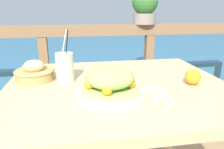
# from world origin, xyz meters

# --- Properties ---
(patio_table) EXTENTS (1.04, 0.89, 0.76)m
(patio_table) POSITION_xyz_m (0.00, 0.00, 0.66)
(patio_table) COLOR tan
(patio_table) RESTS_ON ground_plane
(railing_fence) EXTENTS (2.80, 0.08, 0.96)m
(railing_fence) POSITION_xyz_m (0.00, 0.89, 0.70)
(railing_fence) COLOR brown
(railing_fence) RESTS_ON ground_plane
(sea_backdrop) EXTENTS (12.00, 4.00, 0.45)m
(sea_backdrop) POSITION_xyz_m (0.00, 3.39, 0.22)
(sea_backdrop) COLOR teal
(sea_backdrop) RESTS_ON ground_plane
(salad_plate) EXTENTS (0.28, 0.28, 0.13)m
(salad_plate) POSITION_xyz_m (-0.06, -0.14, 0.81)
(salad_plate) COLOR white
(salad_plate) RESTS_ON patio_table
(drink_glass) EXTENTS (0.09, 0.09, 0.25)m
(drink_glass) POSITION_xyz_m (-0.25, 0.08, 0.83)
(drink_glass) COLOR beige
(drink_glass) RESTS_ON patio_table
(bread_basket) EXTENTS (0.19, 0.19, 0.10)m
(bread_basket) POSITION_xyz_m (-0.40, 0.12, 0.80)
(bread_basket) COLOR tan
(bread_basket) RESTS_ON patio_table
(potted_plant) EXTENTS (0.22, 0.22, 0.29)m
(potted_plant) POSITION_xyz_m (0.40, 0.89, 1.11)
(potted_plant) COLOR gray
(potted_plant) RESTS_ON railing_fence
(fork) EXTENTS (0.05, 0.18, 0.00)m
(fork) POSITION_xyz_m (0.12, -0.13, 0.76)
(fork) COLOR silver
(fork) RESTS_ON patio_table
(knife) EXTENTS (0.02, 0.18, 0.00)m
(knife) POSITION_xyz_m (0.15, -0.17, 0.76)
(knife) COLOR silver
(knife) RESTS_ON patio_table
(orange_near_basket) EXTENTS (0.07, 0.07, 0.07)m
(orange_near_basket) POSITION_xyz_m (0.34, -0.06, 0.80)
(orange_near_basket) COLOR orange
(orange_near_basket) RESTS_ON patio_table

